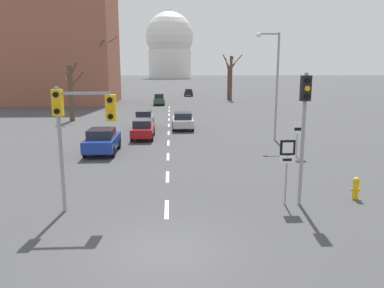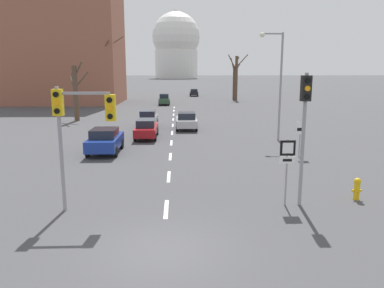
{
  "view_description": "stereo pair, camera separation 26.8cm",
  "coord_description": "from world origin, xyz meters",
  "px_view_note": "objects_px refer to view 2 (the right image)",
  "views": [
    {
      "loc": [
        0.19,
        -10.32,
        5.27
      ],
      "look_at": [
        1.05,
        4.55,
        2.34
      ],
      "focal_mm": 35.0,
      "sensor_mm": 36.0,
      "label": 1
    },
    {
      "loc": [
        0.46,
        -10.34,
        5.27
      ],
      "look_at": [
        1.05,
        4.55,
        2.34
      ],
      "focal_mm": 35.0,
      "sensor_mm": 36.0,
      "label": 2
    }
  ],
  "objects_px": {
    "route_sign_post": "(287,160)",
    "street_lamp_right": "(277,76)",
    "traffic_signal_near_right": "(304,115)",
    "sedan_far_right": "(105,140)",
    "sedan_near_right": "(194,92)",
    "sedan_distant_centre": "(186,121)",
    "traffic_signal_near_left": "(77,118)",
    "fire_hydrant": "(357,188)",
    "sedan_near_left": "(164,99)",
    "sedan_mid_centre": "(146,128)",
    "sedan_far_left": "(148,119)",
    "speed_limit_sign": "(300,133)"
  },
  "relations": [
    {
      "from": "route_sign_post",
      "to": "sedan_far_right",
      "type": "relative_size",
      "value": 0.64
    },
    {
      "from": "sedan_near_left",
      "to": "sedan_far_right",
      "type": "height_order",
      "value": "sedan_near_left"
    },
    {
      "from": "traffic_signal_near_left",
      "to": "street_lamp_right",
      "type": "xyz_separation_m",
      "value": [
        11.08,
        14.15,
        1.31
      ]
    },
    {
      "from": "route_sign_post",
      "to": "sedan_near_left",
      "type": "xyz_separation_m",
      "value": [
        -6.27,
        44.45,
        -0.98
      ]
    },
    {
      "from": "route_sign_post",
      "to": "street_lamp_right",
      "type": "distance_m",
      "value": 14.61
    },
    {
      "from": "traffic_signal_near_left",
      "to": "fire_hydrant",
      "type": "distance_m",
      "value": 11.51
    },
    {
      "from": "sedan_distant_centre",
      "to": "traffic_signal_near_left",
      "type": "bearing_deg",
      "value": -102.64
    },
    {
      "from": "traffic_signal_near_left",
      "to": "sedan_mid_centre",
      "type": "height_order",
      "value": "traffic_signal_near_left"
    },
    {
      "from": "route_sign_post",
      "to": "sedan_mid_centre",
      "type": "distance_m",
      "value": 16.83
    },
    {
      "from": "traffic_signal_near_left",
      "to": "sedan_near_right",
      "type": "relative_size",
      "value": 1.2
    },
    {
      "from": "street_lamp_right",
      "to": "sedan_near_right",
      "type": "distance_m",
      "value": 50.78
    },
    {
      "from": "traffic_signal_near_left",
      "to": "sedan_mid_centre",
      "type": "relative_size",
      "value": 1.03
    },
    {
      "from": "speed_limit_sign",
      "to": "sedan_far_left",
      "type": "bearing_deg",
      "value": 128.81
    },
    {
      "from": "sedan_near_left",
      "to": "sedan_near_right",
      "type": "relative_size",
      "value": 0.98
    },
    {
      "from": "route_sign_post",
      "to": "sedan_far_left",
      "type": "relative_size",
      "value": 0.62
    },
    {
      "from": "sedan_mid_centre",
      "to": "sedan_far_left",
      "type": "xyz_separation_m",
      "value": [
        -0.28,
        5.63,
        0.04
      ]
    },
    {
      "from": "sedan_mid_centre",
      "to": "sedan_far_right",
      "type": "distance_m",
      "value": 5.81
    },
    {
      "from": "traffic_signal_near_right",
      "to": "traffic_signal_near_left",
      "type": "bearing_deg",
      "value": -178.51
    },
    {
      "from": "traffic_signal_near_right",
      "to": "sedan_far_right",
      "type": "distance_m",
      "value": 14.11
    },
    {
      "from": "sedan_mid_centre",
      "to": "route_sign_post",
      "type": "bearing_deg",
      "value": -66.43
    },
    {
      "from": "traffic_signal_near_right",
      "to": "sedan_distant_centre",
      "type": "height_order",
      "value": "traffic_signal_near_right"
    },
    {
      "from": "speed_limit_sign",
      "to": "sedan_near_left",
      "type": "bearing_deg",
      "value": 104.75
    },
    {
      "from": "traffic_signal_near_right",
      "to": "sedan_near_right",
      "type": "bearing_deg",
      "value": 91.21
    },
    {
      "from": "sedan_far_left",
      "to": "sedan_far_right",
      "type": "relative_size",
      "value": 1.03
    },
    {
      "from": "speed_limit_sign",
      "to": "sedan_distant_centre",
      "type": "relative_size",
      "value": 0.55
    },
    {
      "from": "fire_hydrant",
      "to": "sedan_near_left",
      "type": "xyz_separation_m",
      "value": [
        -9.42,
        43.92,
        0.35
      ]
    },
    {
      "from": "sedan_near_left",
      "to": "sedan_distant_centre",
      "type": "bearing_deg",
      "value": -83.43
    },
    {
      "from": "sedan_near_right",
      "to": "sedan_near_left",
      "type": "bearing_deg",
      "value": -105.42
    },
    {
      "from": "speed_limit_sign",
      "to": "sedan_far_left",
      "type": "height_order",
      "value": "speed_limit_sign"
    },
    {
      "from": "fire_hydrant",
      "to": "traffic_signal_near_right",
      "type": "bearing_deg",
      "value": -168.37
    },
    {
      "from": "street_lamp_right",
      "to": "sedan_near_right",
      "type": "xyz_separation_m",
      "value": [
        -3.93,
        50.45,
        -4.12
      ]
    },
    {
      "from": "traffic_signal_near_right",
      "to": "speed_limit_sign",
      "type": "bearing_deg",
      "value": 72.15
    },
    {
      "from": "street_lamp_right",
      "to": "sedan_mid_centre",
      "type": "bearing_deg",
      "value": 171.58
    },
    {
      "from": "traffic_signal_near_right",
      "to": "sedan_near_right",
      "type": "distance_m",
      "value": 64.46
    },
    {
      "from": "traffic_signal_near_left",
      "to": "sedan_far_right",
      "type": "relative_size",
      "value": 1.12
    },
    {
      "from": "sedan_near_left",
      "to": "sedan_far_right",
      "type": "distance_m",
      "value": 34.53
    },
    {
      "from": "sedan_far_left",
      "to": "sedan_distant_centre",
      "type": "xyz_separation_m",
      "value": [
        3.56,
        -1.24,
        -0.03
      ]
    },
    {
      "from": "speed_limit_sign",
      "to": "sedan_distant_centre",
      "type": "bearing_deg",
      "value": 120.16
    },
    {
      "from": "street_lamp_right",
      "to": "sedan_mid_centre",
      "type": "relative_size",
      "value": 1.74
    },
    {
      "from": "traffic_signal_near_left",
      "to": "sedan_far_right",
      "type": "xyz_separation_m",
      "value": [
        -1.03,
        10.24,
        -2.74
      ]
    },
    {
      "from": "street_lamp_right",
      "to": "sedan_far_right",
      "type": "height_order",
      "value": "street_lamp_right"
    },
    {
      "from": "street_lamp_right",
      "to": "sedan_distant_centre",
      "type": "distance_m",
      "value": 9.72
    },
    {
      "from": "traffic_signal_near_left",
      "to": "street_lamp_right",
      "type": "relative_size",
      "value": 0.59
    },
    {
      "from": "fire_hydrant",
      "to": "sedan_distant_centre",
      "type": "height_order",
      "value": "sedan_distant_centre"
    },
    {
      "from": "sedan_near_right",
      "to": "sedan_far_right",
      "type": "height_order",
      "value": "sedan_far_right"
    },
    {
      "from": "traffic_signal_near_right",
      "to": "traffic_signal_near_left",
      "type": "distance_m",
      "value": 8.51
    },
    {
      "from": "traffic_signal_near_left",
      "to": "street_lamp_right",
      "type": "bearing_deg",
      "value": 51.94
    },
    {
      "from": "sedan_near_left",
      "to": "sedan_distant_centre",
      "type": "relative_size",
      "value": 0.94
    },
    {
      "from": "sedan_near_right",
      "to": "sedan_distant_centre",
      "type": "relative_size",
      "value": 0.95
    },
    {
      "from": "sedan_near_right",
      "to": "sedan_far_right",
      "type": "xyz_separation_m",
      "value": [
        -8.18,
        -54.36,
        0.07
      ]
    }
  ]
}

